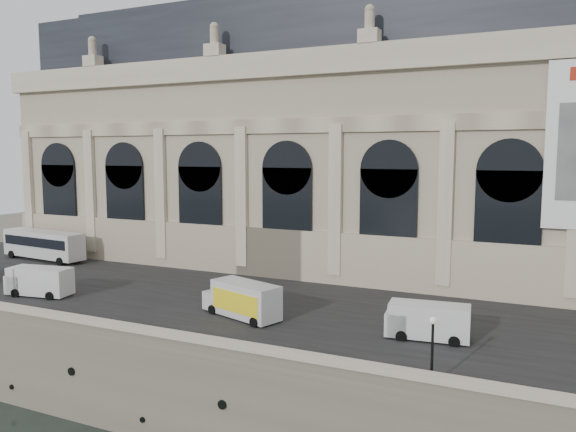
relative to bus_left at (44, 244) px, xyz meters
name	(u,v)px	position (x,y,z in m)	size (l,w,h in m)	color
quay	(365,285)	(33.80, 16.00, -4.92)	(160.00, 70.00, 6.00)	gray
street	(291,303)	(33.80, -5.00, -1.89)	(160.00, 24.00, 0.06)	#2D2D2D
parapet	(199,347)	(33.80, -18.40, -1.30)	(160.00, 1.40, 1.21)	gray
museum	(305,141)	(27.82, 11.86, 11.81)	(69.00, 18.70, 29.10)	#BDAE91
bus_left	(44,244)	(0.00, 0.00, 0.00)	(11.78, 3.60, 3.42)	silver
van_b	(37,281)	(12.66, -11.97, -0.63)	(5.94, 3.05, 2.52)	white
van_c	(424,321)	(45.58, -9.27, -0.68)	(5.64, 2.71, 2.43)	silver
box_truck	(242,300)	(32.11, -10.09, -0.53)	(7.14, 4.21, 2.75)	silver
lamp_right	(432,352)	(47.55, -16.95, 0.01)	(0.39, 0.39, 3.87)	black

